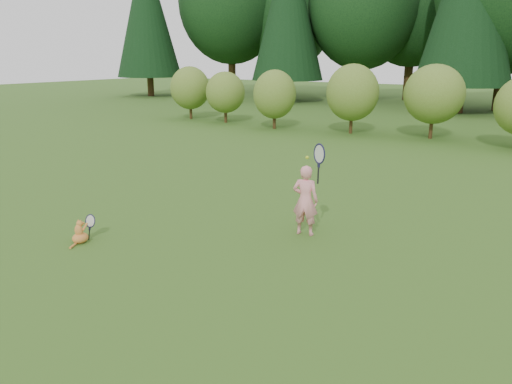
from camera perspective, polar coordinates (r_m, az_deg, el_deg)
The scene contains 5 objects.
ground at distance 8.88m, azimuth -3.91°, elevation -5.32°, with size 100.00×100.00×0.00m, color #305417.
shrub_row at distance 20.33m, azimuth 18.85°, elevation 9.66°, with size 28.00×3.00×2.80m, color #556820, non-canonical shape.
child at distance 8.90m, azimuth 5.71°, elevation -0.78°, with size 0.72×0.44×1.91m.
cat at distance 9.12m, azimuth -19.46°, elevation -4.19°, with size 0.29×0.57×0.57m.
tennis_ball at distance 9.81m, azimuth 5.86°, elevation 3.94°, with size 0.07×0.07×0.07m.
Camera 1 is at (5.02, -6.62, 3.13)m, focal length 35.00 mm.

